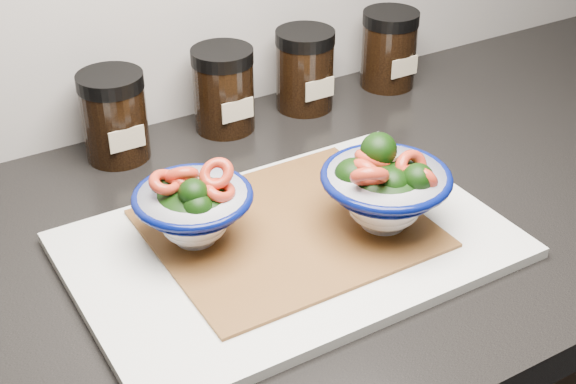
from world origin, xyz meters
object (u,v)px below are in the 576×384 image
bowl_right (385,189)px  spice_jar_a (114,116)px  spice_jar_d (389,49)px  bowl_left (193,208)px  spice_jar_c (305,70)px  cutting_board (290,245)px  spice_jar_b (224,89)px

bowl_right → spice_jar_a: 0.36m
bowl_right → spice_jar_d: bowl_right is taller
bowl_left → spice_jar_c: (0.28, 0.23, 0.00)m
bowl_left → spice_jar_a: size_ratio=1.11×
spice_jar_d → cutting_board: bearing=-140.1°
cutting_board → spice_jar_a: size_ratio=3.98×
spice_jar_a → spice_jar_c: (0.28, 0.00, 0.00)m
cutting_board → spice_jar_d: (0.34, 0.28, 0.05)m
cutting_board → bowl_left: bowl_left is taller
spice_jar_a → spice_jar_d: (0.42, 0.00, 0.00)m
spice_jar_c → bowl_right: bearing=-106.7°
bowl_right → spice_jar_d: size_ratio=1.23×
spice_jar_b → spice_jar_d: size_ratio=1.00×
cutting_board → spice_jar_d: 0.44m
bowl_left → spice_jar_c: bearing=39.9°
bowl_right → spice_jar_d: bearing=52.5°
spice_jar_b → bowl_right: bearing=-84.1°
bowl_left → spice_jar_b: bearing=56.7°
cutting_board → bowl_left: size_ratio=3.60×
cutting_board → spice_jar_b: (0.07, 0.28, 0.05)m
spice_jar_b → spice_jar_c: same height
cutting_board → spice_jar_a: bearing=106.5°
spice_jar_d → spice_jar_c: bearing=180.0°
bowl_left → spice_jar_d: (0.42, 0.23, 0.00)m
spice_jar_a → spice_jar_d: 0.42m
bowl_right → spice_jar_b: bowl_right is taller
spice_jar_c → spice_jar_d: size_ratio=1.00×
spice_jar_b → cutting_board: bearing=-103.4°
spice_jar_b → spice_jar_a: bearing=180.0°
cutting_board → spice_jar_c: bearing=55.6°
spice_jar_c → cutting_board: bearing=-124.4°
bowl_left → spice_jar_b: 0.28m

